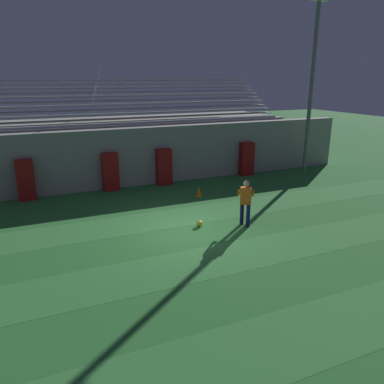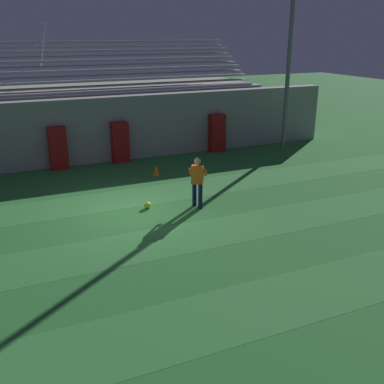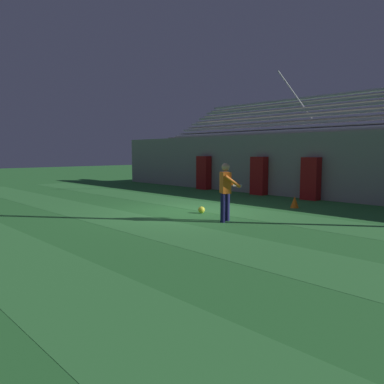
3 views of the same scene
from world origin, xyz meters
name	(u,v)px [view 3 (image 3 of 3)]	position (x,y,z in m)	size (l,w,h in m)	color
ground_plane	(184,212)	(0.00, 0.00, 0.00)	(80.00, 80.00, 0.00)	#2D7533
turf_stripe_mid	(125,220)	(0.00, -2.30, 0.00)	(28.00, 1.85, 0.01)	#38843D
turf_stripe_far	(212,207)	(0.00, 1.40, 0.00)	(28.00, 1.85, 0.01)	#38843D
back_wall	(290,165)	(0.00, 6.50, 1.40)	(24.00, 0.60, 2.80)	#999691
padding_pillar_gate_left	(259,176)	(-1.31, 5.95, 0.88)	(0.73, 0.44, 1.77)	maroon
padding_pillar_gate_right	(311,179)	(1.31, 5.95, 0.88)	(0.73, 0.44, 1.77)	maroon
padding_pillar_far_left	(204,173)	(-4.93, 5.95, 0.88)	(0.73, 0.44, 1.77)	maroon
bleacher_stand	(320,162)	(0.00, 9.19, 1.51)	(18.00, 4.75, 5.83)	#999691
goalkeeper	(226,188)	(2.15, -0.32, 0.95)	(0.74, 0.71, 1.67)	#19194C
soccer_ball	(202,210)	(0.62, 0.23, 0.11)	(0.22, 0.22, 0.22)	yellow
traffic_cone	(295,202)	(2.08, 3.48, 0.21)	(0.30, 0.30, 0.42)	orange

